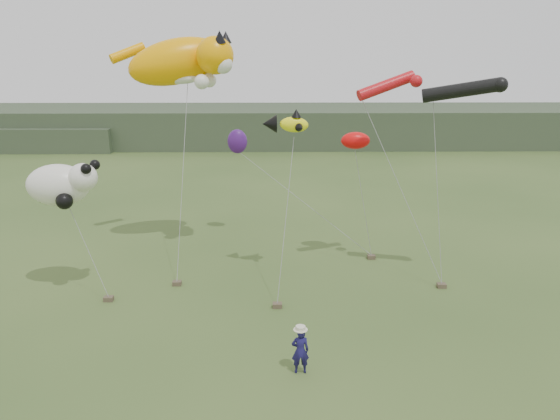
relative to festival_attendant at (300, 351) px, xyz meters
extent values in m
plane|color=#385123|center=(-0.01, 1.49, -0.79)|extent=(120.00, 120.00, 0.00)
cube|color=#2D3D28|center=(-0.01, 46.49, 1.21)|extent=(90.00, 12.00, 4.00)
cube|color=#2D3D28|center=(-30.01, 43.49, 0.46)|extent=(25.00, 8.00, 2.50)
imported|color=#18144C|center=(0.00, 0.00, 0.00)|extent=(0.60, 0.42, 1.58)
cube|color=brown|center=(-5.20, 6.98, -0.69)|extent=(0.38, 0.31, 0.20)
cube|color=brown|center=(-0.71, 4.70, -0.69)|extent=(0.38, 0.31, 0.20)
cube|color=brown|center=(6.61, 6.58, -0.69)|extent=(0.38, 0.31, 0.20)
cube|color=brown|center=(-7.80, 5.40, -0.69)|extent=(0.38, 0.31, 0.20)
cube|color=brown|center=(4.09, 10.11, -0.69)|extent=(0.38, 0.31, 0.20)
ellipsoid|color=#FFA400|center=(-5.55, 11.95, 8.82)|extent=(5.46, 3.43, 3.08)
sphere|color=#FFA400|center=(-3.58, 10.97, 9.12)|extent=(1.77, 1.77, 1.77)
cone|color=black|center=(-3.28, 10.48, 9.96)|extent=(0.55, 0.67, 0.67)
cone|color=black|center=(-3.09, 11.46, 9.96)|extent=(0.55, 0.64, 0.63)
sphere|color=white|center=(-3.19, 10.67, 8.73)|extent=(0.89, 0.89, 0.89)
ellipsoid|color=white|center=(-5.35, 11.66, 8.04)|extent=(1.73, 0.87, 0.54)
sphere|color=white|center=(-4.17, 10.38, 7.94)|extent=(0.69, 0.69, 0.69)
sphere|color=white|center=(-3.97, 11.76, 7.94)|extent=(0.69, 0.69, 0.69)
cylinder|color=#FFA400|center=(-8.11, 12.74, 9.22)|extent=(1.83, 1.34, 1.07)
ellipsoid|color=#FFFB11|center=(0.04, 7.72, 6.29)|extent=(1.29, 0.59, 0.74)
cone|color=black|center=(-1.01, 7.98, 6.29)|extent=(0.65, 0.82, 0.79)
cone|color=black|center=(0.13, 7.72, 6.78)|extent=(0.44, 0.44, 0.35)
cone|color=black|center=(0.31, 7.28, 6.21)|extent=(0.47, 0.49, 0.35)
cone|color=black|center=(0.31, 8.16, 6.21)|extent=(0.47, 0.49, 0.35)
cylinder|color=black|center=(6.93, 7.32, 7.75)|extent=(3.19, 1.50, 1.12)
sphere|color=black|center=(8.34, 6.82, 8.00)|extent=(0.62, 0.62, 0.62)
cylinder|color=red|center=(4.09, 8.67, 7.86)|extent=(2.71, 1.16, 1.29)
sphere|color=red|center=(5.29, 8.24, 8.07)|extent=(0.53, 0.53, 0.53)
ellipsoid|color=white|center=(-9.83, 6.59, 3.95)|extent=(2.63, 1.75, 1.75)
sphere|color=white|center=(-8.66, 6.29, 4.33)|extent=(1.17, 1.17, 1.17)
sphere|color=black|center=(-8.37, 5.91, 4.77)|extent=(0.43, 0.43, 0.43)
sphere|color=black|center=(-8.28, 6.73, 4.77)|extent=(0.43, 0.43, 0.43)
sphere|color=black|center=(-9.34, 5.81, 3.46)|extent=(0.68, 0.68, 0.68)
sphere|color=black|center=(-10.61, 6.88, 3.56)|extent=(0.68, 0.68, 0.68)
ellipsoid|color=red|center=(3.07, 10.19, 5.21)|extent=(1.39, 0.81, 0.81)
ellipsoid|color=#44156D|center=(-2.81, 13.94, 4.58)|extent=(1.08, 0.72, 1.32)
camera|label=1|loc=(-0.85, -15.63, 9.32)|focal=35.00mm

